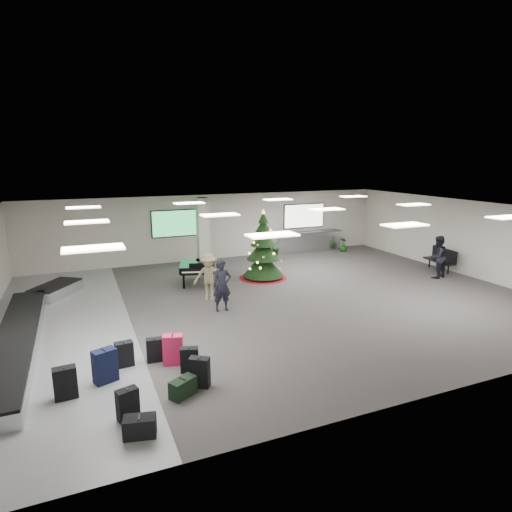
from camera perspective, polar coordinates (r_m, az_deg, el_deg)
name	(u,v)px	position (r m, az deg, el deg)	size (l,w,h in m)	color
ground	(275,300)	(15.31, 2.54, -5.85)	(18.00, 18.00, 0.00)	#3D3A38
room_envelope	(258,233)	(15.18, 0.24, 3.08)	(18.02, 14.02, 3.21)	beige
baggage_carousel	(27,328)	(13.92, -28.25, -8.47)	(2.28, 9.71, 0.43)	silver
service_counter	(306,242)	(23.13, 6.70, 1.92)	(4.05, 0.65, 1.08)	silver
suitcase_0	(128,404)	(9.02, -16.74, -18.39)	(0.45, 0.33, 0.65)	black
suitcase_1	(200,372)	(9.80, -7.53, -15.10)	(0.49, 0.43, 0.70)	black
pink_suitcase	(173,350)	(10.83, -11.01, -12.16)	(0.54, 0.40, 0.77)	#DB1C4F
suitcase_3	(155,350)	(11.10, -13.35, -12.07)	(0.42, 0.25, 0.62)	black
navy_suitcase	(105,366)	(10.43, -19.49, -13.65)	(0.57, 0.45, 0.80)	black
suitcase_5	(65,383)	(10.11, -24.08, -15.21)	(0.48, 0.28, 0.72)	black
green_duffel	(183,387)	(9.57, -9.72, -16.89)	(0.65, 0.55, 0.41)	black
suitcase_7	(190,360)	(10.45, -8.86, -13.51)	(0.46, 0.34, 0.62)	black
suitcase_8	(124,354)	(11.04, -17.16, -12.40)	(0.44, 0.28, 0.64)	black
black_duffel	(140,427)	(8.57, -15.24, -21.11)	(0.64, 0.44, 0.40)	black
christmas_tree	(263,255)	(17.79, 0.97, 0.17)	(2.04, 2.04, 2.91)	maroon
grand_piano	(198,267)	(17.15, -7.81, -1.43)	(1.76, 2.04, 0.99)	black
bench	(441,258)	(20.81, 23.46, -0.24)	(0.76, 1.65, 1.01)	black
traveler_a	(222,286)	(14.05, -4.56, -3.95)	(0.62, 0.41, 1.71)	black
traveler_b	(209,277)	(15.18, -6.34, -2.77)	(1.09, 0.62, 1.68)	#8C8156
traveler_bench	(437,257)	(19.40, 23.03, -0.11)	(0.87, 0.68, 1.79)	black
potted_plant_left	(276,247)	(22.18, 2.70, 1.27)	(0.50, 0.40, 0.90)	#153912
potted_plant_right	(343,245)	(23.46, 11.56, 1.48)	(0.43, 0.43, 0.76)	#153912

